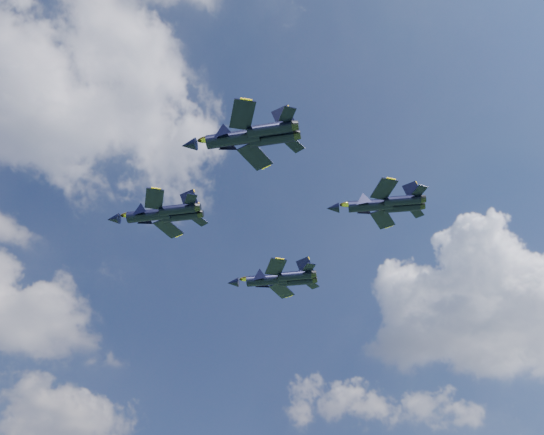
{
  "coord_description": "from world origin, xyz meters",
  "views": [
    {
      "loc": [
        -38.47,
        -59.36,
        3.31
      ],
      "look_at": [
        -3.41,
        7.44,
        64.22
      ],
      "focal_mm": 40.0,
      "sensor_mm": 36.0,
      "label": 1
    }
  ],
  "objects": [
    {
      "name": "jet_lead",
      "position": [
        -21.35,
        17.02,
        64.81
      ],
      "size": [
        15.71,
        13.39,
        3.99
      ],
      "rotation": [
        0.0,
        0.0,
        0.92
      ],
      "color": "black"
    },
    {
      "name": "jet_left",
      "position": [
        -16.32,
        -4.24,
        65.25
      ],
      "size": [
        16.63,
        14.66,
        4.28
      ],
      "rotation": [
        0.0,
        0.0,
        0.89
      ],
      "color": "black"
    },
    {
      "name": "jet_right",
      "position": [
        4.15,
        25.14,
        64.85
      ],
      "size": [
        16.72,
        13.99,
        4.23
      ],
      "rotation": [
        0.0,
        0.0,
        0.94
      ],
      "color": "black"
    },
    {
      "name": "jet_slot",
      "position": [
        9.26,
        -0.99,
        65.46
      ],
      "size": [
        15.72,
        12.62,
        3.92
      ],
      "rotation": [
        0.0,
        0.0,
        0.97
      ],
      "color": "black"
    }
  ]
}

